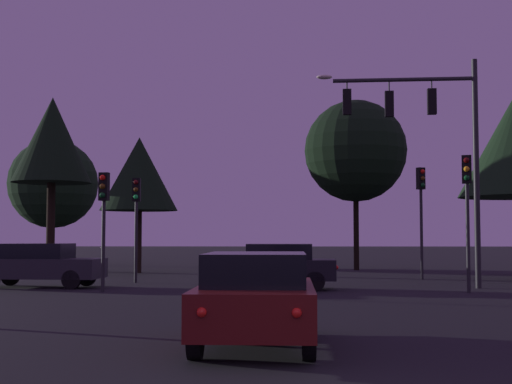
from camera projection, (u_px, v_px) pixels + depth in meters
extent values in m
plane|color=black|center=(284.00, 277.00, 30.69)|extent=(168.00, 168.00, 0.00)
cylinder|color=#232326|center=(476.00, 173.00, 24.20)|extent=(0.20, 0.20, 7.92)
cylinder|color=#232326|center=(403.00, 80.00, 24.62)|extent=(4.90, 0.45, 0.14)
ellipsoid|color=#F4EACC|center=(324.00, 77.00, 24.87)|extent=(0.56, 0.28, 0.16)
cylinder|color=#232326|center=(432.00, 84.00, 24.52)|extent=(0.05, 0.05, 0.34)
cube|color=black|center=(432.00, 102.00, 24.49)|extent=(0.31, 0.26, 0.90)
sphere|color=red|center=(431.00, 94.00, 24.64)|extent=(0.18, 0.18, 0.18)
sphere|color=#56380C|center=(431.00, 102.00, 24.63)|extent=(0.18, 0.18, 0.18)
sphere|color=#0C4219|center=(431.00, 110.00, 24.61)|extent=(0.18, 0.18, 0.18)
cylinder|color=#232326|center=(389.00, 86.00, 24.65)|extent=(0.05, 0.05, 0.40)
cube|color=black|center=(389.00, 104.00, 24.61)|extent=(0.31, 0.26, 0.90)
sphere|color=red|center=(389.00, 97.00, 24.77)|extent=(0.18, 0.18, 0.18)
sphere|color=#56380C|center=(389.00, 105.00, 24.75)|extent=(0.18, 0.18, 0.18)
sphere|color=#0C4219|center=(389.00, 113.00, 24.73)|extent=(0.18, 0.18, 0.18)
cylinder|color=#232326|center=(347.00, 85.00, 24.78)|extent=(0.05, 0.05, 0.31)
cube|color=black|center=(347.00, 102.00, 24.75)|extent=(0.31, 0.26, 0.90)
sphere|color=red|center=(347.00, 95.00, 24.90)|extent=(0.18, 0.18, 0.18)
sphere|color=#56380C|center=(347.00, 103.00, 24.89)|extent=(0.18, 0.18, 0.18)
sphere|color=#0C4219|center=(347.00, 111.00, 24.87)|extent=(0.18, 0.18, 0.18)
cylinder|color=#232326|center=(421.00, 234.00, 28.79)|extent=(0.12, 0.12, 3.69)
cube|color=black|center=(421.00, 179.00, 28.93)|extent=(0.37, 0.34, 0.90)
sphere|color=red|center=(423.00, 171.00, 28.82)|extent=(0.18, 0.18, 0.18)
sphere|color=#56380C|center=(423.00, 178.00, 28.80)|extent=(0.18, 0.18, 0.18)
sphere|color=#0C4219|center=(423.00, 185.00, 28.78)|extent=(0.18, 0.18, 0.18)
cylinder|color=#232326|center=(136.00, 242.00, 26.89)|extent=(0.12, 0.12, 3.11)
cube|color=black|center=(137.00, 190.00, 27.01)|extent=(0.30, 0.25, 0.90)
sphere|color=#4C0A0A|center=(136.00, 182.00, 26.89)|extent=(0.18, 0.18, 0.18)
sphere|color=#56380C|center=(136.00, 189.00, 26.87)|extent=(0.18, 0.18, 0.18)
sphere|color=#1EE04C|center=(136.00, 197.00, 26.85)|extent=(0.18, 0.18, 0.18)
cylinder|color=#232326|center=(103.00, 246.00, 22.39)|extent=(0.12, 0.12, 2.91)
cube|color=black|center=(104.00, 187.00, 22.50)|extent=(0.33, 0.28, 0.90)
sphere|color=red|center=(103.00, 178.00, 22.38)|extent=(0.18, 0.18, 0.18)
sphere|color=#56380C|center=(103.00, 186.00, 22.36)|extent=(0.18, 0.18, 0.18)
sphere|color=#0C4219|center=(102.00, 195.00, 22.35)|extent=(0.18, 0.18, 0.18)
cylinder|color=#232326|center=(468.00, 238.00, 22.24)|extent=(0.12, 0.12, 3.45)
cube|color=black|center=(467.00, 169.00, 22.37)|extent=(0.36, 0.31, 0.90)
sphere|color=#4C0A0A|center=(466.00, 160.00, 22.26)|extent=(0.18, 0.18, 0.18)
sphere|color=#F9A319|center=(467.00, 169.00, 22.24)|extent=(0.18, 0.18, 0.18)
sphere|color=#0C4219|center=(467.00, 178.00, 22.22)|extent=(0.18, 0.18, 0.18)
cube|color=#4C0F0F|center=(256.00, 305.00, 11.48)|extent=(1.95, 4.01, 0.68)
cube|color=black|center=(256.00, 269.00, 11.37)|extent=(1.64, 2.18, 0.52)
cylinder|color=black|center=(215.00, 317.00, 12.81)|extent=(0.22, 0.65, 0.64)
cylinder|color=black|center=(305.00, 317.00, 12.72)|extent=(0.22, 0.65, 0.64)
cylinder|color=black|center=(195.00, 338.00, 10.20)|extent=(0.22, 0.65, 0.64)
cylinder|color=black|center=(309.00, 338.00, 10.12)|extent=(0.22, 0.65, 0.64)
sphere|color=red|center=(202.00, 312.00, 9.54)|extent=(0.14, 0.14, 0.14)
sphere|color=red|center=(297.00, 313.00, 9.47)|extent=(0.14, 0.14, 0.14)
cube|color=#232328|center=(40.00, 268.00, 24.43)|extent=(4.43, 2.05, 0.68)
cube|color=black|center=(36.00, 251.00, 24.48)|extent=(2.43, 1.66, 0.52)
cylinder|color=black|center=(87.00, 277.00, 25.03)|extent=(0.65, 0.25, 0.64)
cylinder|color=black|center=(71.00, 280.00, 23.51)|extent=(0.65, 0.25, 0.64)
cylinder|color=black|center=(10.00, 277.00, 25.31)|extent=(0.65, 0.25, 0.64)
cube|color=black|center=(275.00, 269.00, 23.57)|extent=(4.09, 1.89, 0.68)
cube|color=black|center=(280.00, 252.00, 23.59)|extent=(2.23, 1.56, 0.52)
cylinder|color=black|center=(234.00, 281.00, 22.89)|extent=(0.65, 0.23, 0.64)
cylinder|color=black|center=(238.00, 278.00, 24.39)|extent=(0.65, 0.23, 0.64)
cylinder|color=black|center=(315.00, 281.00, 22.70)|extent=(0.65, 0.23, 0.64)
cylinder|color=black|center=(315.00, 278.00, 24.20)|extent=(0.65, 0.23, 0.64)
sphere|color=red|center=(336.00, 267.00, 22.84)|extent=(0.14, 0.14, 0.14)
sphere|color=red|center=(335.00, 266.00, 24.02)|extent=(0.14, 0.14, 0.14)
cylinder|color=black|center=(356.00, 228.00, 36.72)|extent=(0.28, 0.28, 4.37)
sphere|color=black|center=(356.00, 151.00, 36.97)|extent=(5.36, 5.36, 5.36)
cylinder|color=black|center=(51.00, 227.00, 35.87)|extent=(0.43, 0.43, 4.50)
cone|color=black|center=(52.00, 140.00, 36.15)|extent=(4.02, 4.02, 4.43)
cylinder|color=black|center=(138.00, 242.00, 33.80)|extent=(0.31, 0.31, 3.00)
cone|color=black|center=(139.00, 174.00, 34.00)|extent=(3.75, 3.75, 3.56)
cylinder|color=black|center=(52.00, 240.00, 43.26)|extent=(0.32, 0.32, 3.07)
sphere|color=black|center=(53.00, 184.00, 43.47)|extent=(5.48, 5.48, 5.48)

